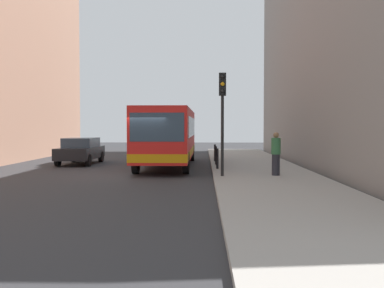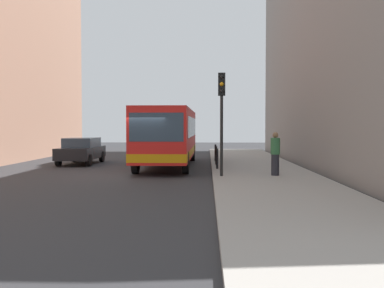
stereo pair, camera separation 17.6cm
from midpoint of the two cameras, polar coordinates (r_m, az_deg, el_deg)
ground_plane at (r=20.12m, az=-6.83°, el=-3.89°), size 80.00×80.00×0.00m
sidewalk at (r=20.06m, az=8.65°, el=-3.70°), size 4.40×40.00×0.15m
building_right at (r=25.84m, az=21.53°, el=13.78°), size 7.00×32.00×14.76m
bus at (r=24.50m, az=-3.17°, el=1.26°), size 2.60×11.04×3.00m
car_beside_bus at (r=26.64m, az=-13.87°, el=-0.75°), size 1.87×4.40×1.48m
traffic_light at (r=18.27m, az=3.53°, el=4.94°), size 0.28×0.33×4.10m
bollard_near at (r=21.42m, az=2.95°, el=-1.82°), size 0.11×0.11×0.95m
bollard_mid at (r=23.74m, az=2.80°, el=-1.43°), size 0.11×0.11×0.95m
bollard_far at (r=26.07m, az=2.68°, el=-1.10°), size 0.11×0.11×0.95m
pedestrian_near_signal at (r=18.79m, az=10.14°, el=-1.20°), size 0.38×0.38×1.75m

